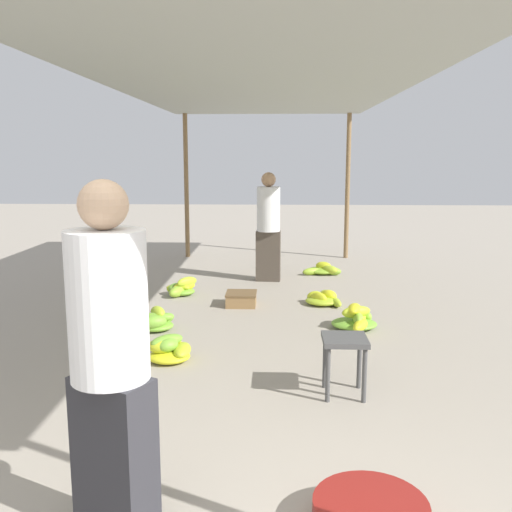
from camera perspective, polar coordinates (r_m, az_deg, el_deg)
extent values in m
cylinder|color=olive|center=(10.42, -6.98, 6.91)|extent=(0.08, 0.08, 2.57)
cylinder|color=olive|center=(10.36, 9.14, 6.84)|extent=(0.08, 0.08, 2.57)
cube|color=#9EA399|center=(6.17, 0.31, 17.06)|extent=(3.29, 8.72, 0.04)
cube|color=#2D2D33|center=(2.98, -13.93, -18.95)|extent=(0.44, 0.37, 0.80)
cylinder|color=white|center=(2.70, -14.60, -4.84)|extent=(0.50, 0.50, 0.70)
sphere|color=tan|center=(2.63, -15.04, 4.99)|extent=(0.23, 0.23, 0.23)
cube|color=#4C4C4C|center=(4.45, 8.88, -8.27)|extent=(0.34, 0.34, 0.04)
cylinder|color=#4C4C4C|center=(4.39, 7.20, -11.72)|extent=(0.04, 0.04, 0.42)
cylinder|color=#4C4C4C|center=(4.42, 10.79, -11.66)|extent=(0.04, 0.04, 0.42)
cylinder|color=#4C4C4C|center=(4.64, 6.91, -10.48)|extent=(0.04, 0.04, 0.42)
cylinder|color=#4C4C4C|center=(4.67, 10.29, -10.43)|extent=(0.04, 0.04, 0.42)
ellipsoid|color=#78B437|center=(5.23, -8.82, -8.79)|extent=(0.25, 0.25, 0.12)
ellipsoid|color=#C9D528|center=(5.24, -9.41, -8.87)|extent=(0.27, 0.18, 0.13)
ellipsoid|color=#78B437|center=(5.27, -8.91, -8.38)|extent=(0.34, 0.33, 0.11)
ellipsoid|color=#BED02A|center=(5.26, -7.39, -9.31)|extent=(0.16, 0.33, 0.11)
ellipsoid|color=yellow|center=(5.40, -8.23, -9.07)|extent=(0.23, 0.17, 0.15)
ellipsoid|color=yellow|center=(5.27, -8.70, -9.89)|extent=(0.38, 0.34, 0.10)
ellipsoid|color=#77B437|center=(6.22, -9.31, -6.25)|extent=(0.28, 0.32, 0.12)
ellipsoid|color=#7EB736|center=(6.23, -9.72, -6.16)|extent=(0.31, 0.31, 0.13)
ellipsoid|color=#78B437|center=(6.07, -10.19, -6.51)|extent=(0.31, 0.26, 0.14)
ellipsoid|color=#ABC92E|center=(6.18, -9.79, -5.60)|extent=(0.24, 0.27, 0.14)
ellipsoid|color=#7AB536|center=(6.14, -9.86, -6.06)|extent=(0.33, 0.13, 0.10)
ellipsoid|color=#A8C82E|center=(6.21, -10.41, -6.75)|extent=(0.28, 0.36, 0.09)
ellipsoid|color=#78B437|center=(6.19, -10.02, -6.87)|extent=(0.38, 0.34, 0.10)
ellipsoid|color=#75B337|center=(7.69, -8.03, -3.11)|extent=(0.25, 0.28, 0.11)
ellipsoid|color=yellow|center=(7.62, -7.17, -3.01)|extent=(0.31, 0.25, 0.12)
ellipsoid|color=#B2CC2C|center=(7.62, -6.92, -2.59)|extent=(0.29, 0.31, 0.14)
ellipsoid|color=#CED727|center=(7.72, -7.81, -3.09)|extent=(0.34, 0.23, 0.09)
ellipsoid|color=#ACC92D|center=(7.67, -7.96, -3.27)|extent=(0.28, 0.16, 0.13)
ellipsoid|color=#90BE32|center=(7.58, -7.83, -3.52)|extent=(0.28, 0.37, 0.15)
ellipsoid|color=#C9D528|center=(7.65, -7.44, -3.04)|extent=(0.29, 0.27, 0.09)
ellipsoid|color=#7BB536|center=(7.66, -7.45, -3.53)|extent=(0.35, 0.31, 0.10)
ellipsoid|color=#B9CE2B|center=(6.20, 9.98, -5.52)|extent=(0.36, 0.24, 0.13)
ellipsoid|color=#89BB34|center=(6.19, 10.16, -6.17)|extent=(0.13, 0.31, 0.15)
ellipsoid|color=#BACF2B|center=(6.30, 10.27, -6.05)|extent=(0.20, 0.26, 0.14)
ellipsoid|color=yellow|center=(6.08, 10.39, -6.84)|extent=(0.25, 0.34, 0.11)
ellipsoid|color=#88BB34|center=(6.38, 10.78, -5.89)|extent=(0.21, 0.24, 0.13)
ellipsoid|color=yellow|center=(6.21, 9.81, -5.21)|extent=(0.20, 0.32, 0.10)
ellipsoid|color=#76B437|center=(6.26, 9.78, -6.68)|extent=(0.49, 0.43, 0.10)
ellipsoid|color=#97C131|center=(8.91, 5.62, -1.54)|extent=(0.34, 0.25, 0.11)
ellipsoid|color=#8EBD33|center=(8.93, 7.74, -1.52)|extent=(0.27, 0.18, 0.12)
ellipsoid|color=#B9CE2B|center=(9.08, 6.81, -1.14)|extent=(0.27, 0.27, 0.14)
ellipsoid|color=#CDD627|center=(9.02, 6.76, -0.99)|extent=(0.28, 0.21, 0.14)
ellipsoid|color=#ADCA2D|center=(8.92, 7.40, -1.36)|extent=(0.30, 0.29, 0.13)
ellipsoid|color=#8FBD32|center=(9.03, 6.64, -1.44)|extent=(0.49, 0.43, 0.10)
ellipsoid|color=yellow|center=(7.12, 6.32, -4.19)|extent=(0.24, 0.24, 0.14)
ellipsoid|color=yellow|center=(7.21, 7.32, -3.97)|extent=(0.26, 0.26, 0.15)
ellipsoid|color=#AAC82E|center=(7.11, 7.99, -4.61)|extent=(0.17, 0.31, 0.10)
ellipsoid|color=#C7D429|center=(7.24, 5.97, -4.09)|extent=(0.22, 0.16, 0.15)
ellipsoid|color=#B6CD2C|center=(7.32, 6.98, -3.85)|extent=(0.16, 0.28, 0.11)
ellipsoid|color=#ABC92E|center=(7.17, 6.70, -4.46)|extent=(0.43, 0.38, 0.10)
cube|color=olive|center=(7.08, -1.48, -4.39)|extent=(0.36, 0.36, 0.14)
cube|color=brown|center=(7.06, -1.48, -3.74)|extent=(0.38, 0.38, 0.02)
cube|color=#4C4238|center=(8.42, 1.23, 0.01)|extent=(0.37, 0.22, 0.74)
cylinder|color=white|center=(8.33, 1.25, 4.71)|extent=(0.36, 0.36, 0.65)
sphere|color=tan|center=(8.30, 1.26, 7.65)|extent=(0.21, 0.21, 0.21)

